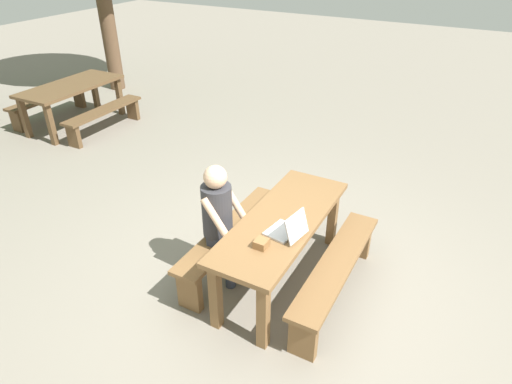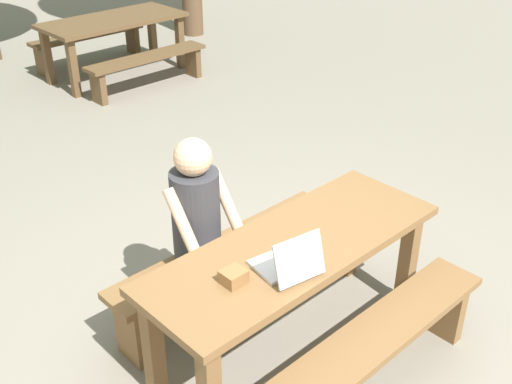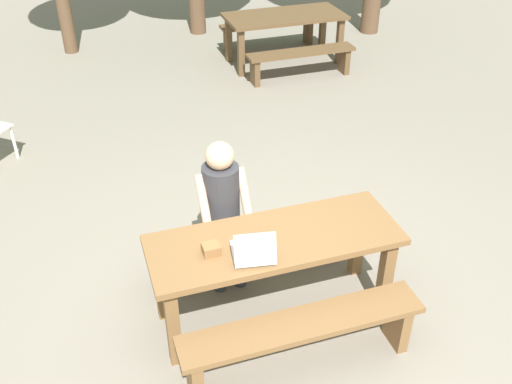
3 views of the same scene
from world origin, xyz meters
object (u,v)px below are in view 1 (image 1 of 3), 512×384
(person_seated, at_px, (221,216))
(picnic_table_mid, at_px, (71,91))
(picnic_table_front, at_px, (282,229))
(small_pouch, at_px, (261,243))
(laptop, at_px, (288,229))

(person_seated, xyz_separation_m, picnic_table_mid, (2.23, 4.52, -0.11))
(picnic_table_front, xyz_separation_m, picnic_table_mid, (1.98, 5.06, 0.01))
(small_pouch, height_order, picnic_table_mid, small_pouch)
(picnic_table_front, bearing_deg, picnic_table_mid, 68.60)
(small_pouch, bearing_deg, person_seated, 67.13)
(small_pouch, distance_m, person_seated, 0.62)
(laptop, distance_m, picnic_table_mid, 5.66)
(laptop, distance_m, small_pouch, 0.30)
(laptop, bearing_deg, picnic_table_mid, -103.15)
(laptop, bearing_deg, picnic_table_front, -134.41)
(picnic_table_front, height_order, small_pouch, small_pouch)
(picnic_table_front, relative_size, picnic_table_mid, 1.03)
(person_seated, height_order, picnic_table_mid, person_seated)
(small_pouch, bearing_deg, picnic_table_mid, 64.16)
(picnic_table_front, xyz_separation_m, small_pouch, (-0.48, -0.03, 0.16))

